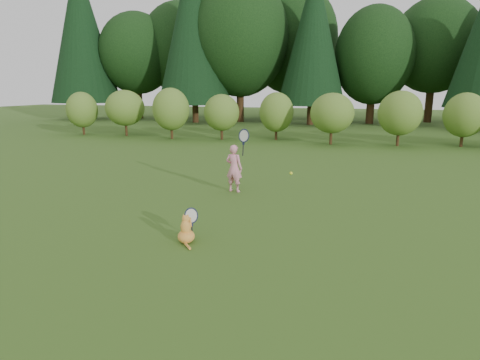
% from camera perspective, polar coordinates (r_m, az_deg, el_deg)
% --- Properties ---
extents(ground, '(100.00, 100.00, 0.00)m').
position_cam_1_polar(ground, '(8.81, -2.74, -5.48)').
color(ground, '#294E16').
rests_on(ground, ground).
extents(shrub_row, '(28.00, 3.00, 2.80)m').
position_cam_1_polar(shrub_row, '(21.11, 9.08, 9.05)').
color(shrub_row, '#567C26').
rests_on(shrub_row, ground).
extents(woodland_backdrop, '(48.00, 10.00, 15.00)m').
position_cam_1_polar(woodland_backdrop, '(31.36, 12.14, 21.35)').
color(woodland_backdrop, black).
rests_on(woodland_backdrop, ground).
extents(child, '(0.74, 0.45, 1.95)m').
position_cam_1_polar(child, '(10.89, -0.80, 1.83)').
color(child, pink).
rests_on(child, ground).
extents(cat, '(0.48, 0.78, 0.73)m').
position_cam_1_polar(cat, '(7.49, -7.66, -6.74)').
color(cat, orange).
rests_on(cat, ground).
extents(tennis_ball, '(0.07, 0.07, 0.07)m').
position_cam_1_polar(tennis_ball, '(9.47, 7.28, 0.97)').
color(tennis_ball, '#BED318').
rests_on(tennis_ball, ground).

